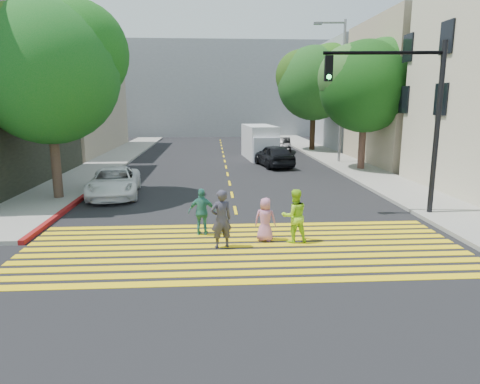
{
  "coord_description": "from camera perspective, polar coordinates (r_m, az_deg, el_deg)",
  "views": [
    {
      "loc": [
        -0.9,
        -11.08,
        4.37
      ],
      "look_at": [
        0.0,
        3.0,
        1.4
      ],
      "focal_mm": 32.0,
      "sensor_mm": 36.0,
      "label": 1
    }
  ],
  "objects": [
    {
      "name": "backdrop_block",
      "position": [
        59.11,
        -2.88,
        13.46
      ],
      "size": [
        30.0,
        8.0,
        12.0
      ],
      "primitive_type": "cube",
      "color": "gray",
      "rests_on": "ground"
    },
    {
      "name": "traffic_signal",
      "position": [
        17.44,
        21.31,
        10.73
      ],
      "size": [
        4.48,
        0.66,
        6.58
      ],
      "rotation": [
        0.0,
        0.0,
        -0.1
      ],
      "color": "black",
      "rests_on": "ground"
    },
    {
      "name": "pedestrian_woman",
      "position": [
        13.6,
        7.27,
        -3.18
      ],
      "size": [
        0.92,
        0.76,
        1.72
      ],
      "primitive_type": "imported",
      "rotation": [
        0.0,
        0.0,
        3.29
      ],
      "color": "#A4E722",
      "rests_on": "ground"
    },
    {
      "name": "building_left_tan",
      "position": [
        41.9,
        -25.35,
        11.64
      ],
      "size": [
        12.0,
        16.0,
        10.0
      ],
      "primitive_type": "cube",
      "color": "tan",
      "rests_on": "ground"
    },
    {
      "name": "building_right_grey",
      "position": [
        44.05,
        17.9,
        12.16
      ],
      "size": [
        10.0,
        10.0,
        10.0
      ],
      "primitive_type": "cube",
      "color": "gray",
      "rests_on": "ground"
    },
    {
      "name": "pedestrian_child",
      "position": [
        13.68,
        3.39,
        -3.67
      ],
      "size": [
        0.79,
        0.63,
        1.41
      ],
      "primitive_type": "imported",
      "rotation": [
        0.0,
        0.0,
        2.85
      ],
      "color": "#BC6E94",
      "rests_on": "ground"
    },
    {
      "name": "lane_line",
      "position": [
        33.87,
        -2.12,
        4.48
      ],
      "size": [
        0.12,
        34.4,
        0.01
      ],
      "color": "yellow",
      "rests_on": "ground"
    },
    {
      "name": "dark_car_near",
      "position": [
        29.57,
        4.57,
        4.87
      ],
      "size": [
        2.58,
        4.78,
        1.54
      ],
      "primitive_type": "imported",
      "rotation": [
        0.0,
        0.0,
        3.32
      ],
      "color": "black",
      "rests_on": "ground"
    },
    {
      "name": "white_sedan",
      "position": [
        21.04,
        -16.42,
        1.27
      ],
      "size": [
        2.75,
        5.04,
        1.34
      ],
      "primitive_type": "imported",
      "rotation": [
        0.0,
        0.0,
        0.11
      ],
      "color": "white",
      "rests_on": "ground"
    },
    {
      "name": "white_van",
      "position": [
        33.67,
        2.69,
        6.53
      ],
      "size": [
        2.5,
        5.63,
        2.59
      ],
      "rotation": [
        0.0,
        0.0,
        0.08
      ],
      "color": "silver",
      "rests_on": "ground"
    },
    {
      "name": "ground",
      "position": [
        11.94,
        0.94,
        -9.58
      ],
      "size": [
        120.0,
        120.0,
        0.0
      ],
      "primitive_type": "plane",
      "color": "black"
    },
    {
      "name": "sidewalk_right",
      "position": [
        28.05,
        15.98,
        2.63
      ],
      "size": [
        3.0,
        60.0,
        0.15
      ],
      "primitive_type": "cube",
      "color": "gray",
      "rests_on": "ground"
    },
    {
      "name": "street_lamp",
      "position": [
        31.73,
        13.12,
        13.98
      ],
      "size": [
        2.25,
        0.38,
        9.92
      ],
      "rotation": [
        0.0,
        0.0,
        -0.08
      ],
      "color": "gray",
      "rests_on": "ground"
    },
    {
      "name": "curb_red",
      "position": [
        18.6,
        -22.38,
        -2.36
      ],
      "size": [
        0.2,
        8.0,
        0.16
      ],
      "primitive_type": "cube",
      "color": "maroon",
      "rests_on": "ground"
    },
    {
      "name": "pedestrian_extra",
      "position": [
        14.29,
        -5.06,
        -2.67
      ],
      "size": [
        0.95,
        0.45,
        1.58
      ],
      "primitive_type": "imported",
      "rotation": [
        0.0,
        0.0,
        3.07
      ],
      "color": "#307D6F",
      "rests_on": "ground"
    },
    {
      "name": "silver_car",
      "position": [
        42.88,
        2.13,
        7.02
      ],
      "size": [
        2.84,
        5.32,
        1.47
      ],
      "primitive_type": "imported",
      "rotation": [
        0.0,
        0.0,
        3.3
      ],
      "color": "#AAAAAA",
      "rests_on": "ground"
    },
    {
      "name": "tree_left",
      "position": [
        20.73,
        -24.08,
        15.18
      ],
      "size": [
        7.76,
        7.65,
        8.78
      ],
      "rotation": [
        0.0,
        0.0,
        0.31
      ],
      "color": "#3C241E",
      "rests_on": "ground"
    },
    {
      "name": "building_right_tan",
      "position": [
        34.03,
        24.76,
        11.89
      ],
      "size": [
        10.0,
        10.0,
        10.0
      ],
      "primitive_type": "cube",
      "color": "tan",
      "rests_on": "ground"
    },
    {
      "name": "tree_right_near",
      "position": [
        28.69,
        16.56,
        13.92
      ],
      "size": [
        6.93,
        6.54,
        8.31
      ],
      "rotation": [
        0.0,
        0.0,
        -0.16
      ],
      "color": "#482D25",
      "rests_on": "ground"
    },
    {
      "name": "crosswalk",
      "position": [
        13.13,
        0.49,
        -7.52
      ],
      "size": [
        13.4,
        5.3,
        0.01
      ],
      "color": "yellow",
      "rests_on": "ground"
    },
    {
      "name": "dark_car_parked",
      "position": [
        38.29,
        5.66,
        6.25
      ],
      "size": [
        1.82,
        4.05,
        1.29
      ],
      "primitive_type": "imported",
      "rotation": [
        0.0,
        0.0,
        -0.12
      ],
      "color": "black",
      "rests_on": "ground"
    },
    {
      "name": "pedestrian_man",
      "position": [
        12.98,
        -2.52,
        -3.6
      ],
      "size": [
        0.76,
        0.61,
        1.81
      ],
      "primitive_type": "imported",
      "rotation": [
        0.0,
        0.0,
        3.43
      ],
      "color": "#363443",
      "rests_on": "ground"
    },
    {
      "name": "sidewalk_left",
      "position": [
        34.21,
        -16.52,
        4.19
      ],
      "size": [
        3.0,
        40.0,
        0.15
      ],
      "primitive_type": "cube",
      "color": "gray",
      "rests_on": "ground"
    },
    {
      "name": "tree_right_far",
      "position": [
        39.44,
        10.01,
        14.6
      ],
      "size": [
        8.69,
        8.42,
        9.4
      ],
      "rotation": [
        0.0,
        0.0,
        -0.38
      ],
      "color": "black",
      "rests_on": "ground"
    }
  ]
}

